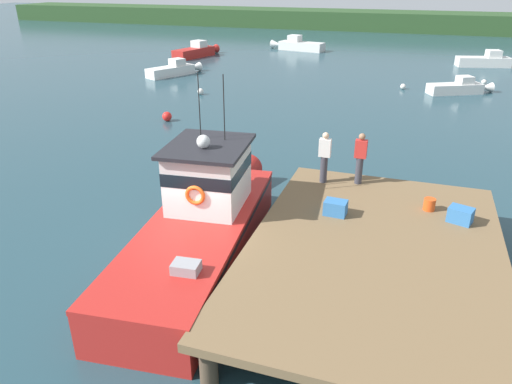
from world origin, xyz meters
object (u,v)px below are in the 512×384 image
Objects in this scene: moored_boat_near_channel at (488,61)px; mooring_buoy_inshore at (201,91)px; moored_boat_far_right at (197,51)px; moored_boat_mid_harbor at (174,70)px; moored_boat_off_the_point at (459,88)px; mooring_buoy_channel_marker at (484,82)px; deckhand_further_back at (360,158)px; moored_boat_outer_mooring at (298,45)px; crate_single_far at (335,208)px; crate_stack_near_edge at (461,215)px; mooring_buoy_spare_mooring at (167,116)px; main_fishing_boat at (203,220)px; deckhand_by_the_boat at (325,156)px; mooring_buoy_outer at (403,86)px; bait_bucket at (429,204)px.

mooring_buoy_inshore is (-18.69, -17.10, -0.27)m from moored_boat_near_channel.
moored_boat_mid_harbor is (2.20, -8.83, -0.07)m from moored_boat_far_right.
mooring_buoy_channel_marker is at bearing 62.87° from moored_boat_off_the_point.
deckhand_further_back is 0.28× the size of moored_boat_outer_mooring.
deckhand_further_back is 18.62m from mooring_buoy_inshore.
crate_single_far is at bearing -101.00° from moored_boat_off_the_point.
moored_boat_far_right is 1.21× the size of moored_boat_mid_harbor.
crate_stack_near_edge is at bearing -30.99° from deckhand_further_back.
mooring_buoy_channel_marker is 22.89m from mooring_buoy_spare_mooring.
main_fishing_boat is 16.55× the size of crate_stack_near_edge.
moored_boat_off_the_point is at bearing -46.42° from moored_boat_outer_mooring.
crate_single_far is at bearing -74.57° from moored_boat_outer_mooring.
main_fishing_boat is at bearing -60.80° from moored_boat_mid_harbor.
crate_stack_near_edge is (6.64, 1.76, 0.40)m from main_fishing_boat.
moored_boat_outer_mooring is at bearing 86.70° from mooring_buoy_inshore.
mooring_buoy_outer is at bearing 85.69° from deckhand_by_the_boat.
moored_boat_far_right is 24.30m from moored_boat_off_the_point.
deckhand_further_back is at bearing 82.66° from crate_single_far.
deckhand_further_back reaches higher than mooring_buoy_spare_mooring.
crate_single_far is 26.53m from mooring_buoy_channel_marker.
moored_boat_off_the_point is 3.56m from mooring_buoy_outer.
moored_boat_near_channel is at bearing 81.90° from bait_bucket.
crate_single_far is 1.70× the size of mooring_buoy_channel_marker.
deckhand_further_back is 0.28× the size of moored_boat_far_right.
crate_single_far is at bearing -97.34° from deckhand_further_back.
bait_bucket reaches higher than mooring_buoy_spare_mooring.
crate_single_far is 1.49× the size of mooring_buoy_inshore.
moored_boat_mid_harbor is (-20.59, -0.41, 0.03)m from moored_boat_off_the_point.
main_fishing_boat reaches higher than deckhand_by_the_boat.
mooring_buoy_channel_marker is at bearing -11.20° from moored_boat_far_right.
mooring_buoy_outer is at bearing 96.38° from crate_stack_near_edge.
deckhand_by_the_boat is 24.73m from mooring_buoy_channel_marker.
bait_bucket is at bearing -17.54° from deckhand_by_the_boat.
moored_boat_mid_harbor is 26.15m from moored_boat_near_channel.
crate_single_far is 0.10× the size of moored_boat_far_right.
mooring_buoy_channel_marker is at bearing 32.49° from mooring_buoy_outer.
moored_boat_outer_mooring is at bearing 105.43° from crate_single_far.
moored_boat_mid_harbor is (-12.84, 22.97, -0.59)m from main_fishing_boat.
moored_boat_off_the_point is (4.02, 19.88, -1.67)m from deckhand_further_back.
deckhand_further_back is (0.30, 2.35, 0.66)m from crate_single_far.
crate_single_far is 0.11× the size of moored_boat_near_channel.
main_fishing_boat reaches higher than moored_boat_near_channel.
deckhand_by_the_boat reaches higher than moored_boat_outer_mooring.
deckhand_by_the_boat is (-3.96, 1.50, 0.65)m from crate_stack_near_edge.
moored_boat_far_right is at bearing 115.84° from mooring_buoy_inshore.
main_fishing_boat is at bearing -136.84° from deckhand_further_back.
moored_boat_outer_mooring is at bearing 144.21° from mooring_buoy_channel_marker.
main_fishing_boat is 26.33m from moored_boat_mid_harbor.
crate_stack_near_edge is at bearing -96.66° from moored_boat_near_channel.
deckhand_by_the_boat is 36.93m from moored_boat_outer_mooring.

